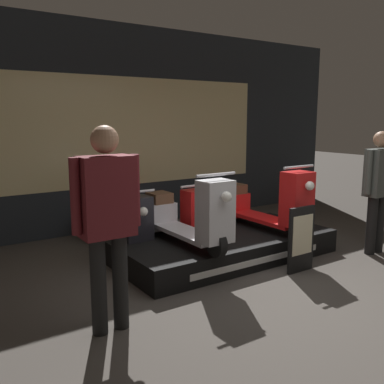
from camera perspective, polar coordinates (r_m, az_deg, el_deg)
The scene contains 10 objects.
ground_plane at distance 4.51m, azimuth 12.15°, elevation -13.49°, with size 30.00×30.00×0.00m, color #423D38.
shop_wall_back at distance 6.98m, azimuth -8.42°, elevation 8.38°, with size 8.91×0.09×3.20m.
display_platform at distance 5.53m, azimuth 4.48°, elevation -7.22°, with size 2.78×1.27×0.30m.
scooter_display_left at distance 5.00m, azimuth -0.61°, elevation -3.24°, with size 0.50×1.61×0.91m.
scooter_display_right at distance 5.76m, azimuth 9.82°, elevation -1.60°, with size 0.50×1.61×0.91m.
scooter_backrow_0 at distance 5.77m, azimuth -9.78°, elevation -4.61°, with size 0.50×1.61×0.91m.
scooter_backrow_1 at distance 6.17m, azimuth -2.23°, elevation -3.50°, with size 0.50×1.61×0.91m.
person_left_browsing at distance 3.52m, azimuth -11.26°, elevation -2.74°, with size 0.59×0.24×1.72m.
person_right_browsing at distance 6.03m, azimuth 23.60°, elevation 0.97°, with size 0.54×0.21×1.60m.
price_sign_board at distance 5.12m, azimuth 14.35°, elevation -6.11°, with size 0.39×0.04×0.77m.
Camera 1 is at (-3.03, -2.83, 1.78)m, focal length 40.00 mm.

